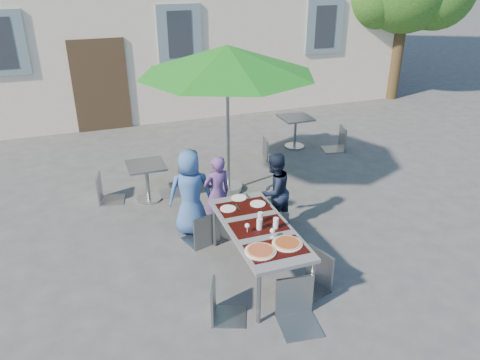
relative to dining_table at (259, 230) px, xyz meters
name	(u,v)px	position (x,y,z in m)	size (l,w,h in m)	color
ground	(324,293)	(0.65, -0.66, -0.70)	(90.00, 90.00, 0.00)	#404043
dining_table	(259,230)	(0.00, 0.00, 0.00)	(0.80, 1.85, 0.76)	#4D4C52
pizza_near_left	(260,251)	(-0.20, -0.55, 0.07)	(0.38, 0.38, 0.03)	white
pizza_near_right	(287,243)	(0.17, -0.51, 0.07)	(0.37, 0.37, 0.03)	white
glassware	(264,223)	(0.04, -0.07, 0.13)	(0.44, 0.45, 0.15)	silver
place_settings	(242,203)	(0.01, 0.65, 0.06)	(0.70, 0.48, 0.01)	white
child_0	(190,192)	(-0.55, 1.38, -0.02)	(0.66, 0.43, 1.36)	#385D9C
child_1	(217,194)	(-0.15, 1.32, -0.08)	(0.45, 0.30, 1.24)	#5F3D7C
child_2	(274,191)	(0.69, 1.09, -0.07)	(0.60, 0.35, 1.24)	#181F34
chair_0	(202,210)	(-0.48, 0.98, -0.12)	(0.54, 0.55, 0.98)	gray
chair_1	(230,209)	(-0.05, 1.01, -0.21)	(0.49, 0.49, 0.85)	gray
chair_2	(274,206)	(0.55, 0.75, -0.14)	(0.51, 0.51, 0.94)	gray
chair_3	(221,282)	(-0.72, -0.63, -0.18)	(0.51, 0.51, 0.89)	gray
chair_4	(316,250)	(0.57, -0.51, -0.11)	(0.56, 0.55, 0.99)	gray
chair_5	(299,278)	(0.10, -0.98, -0.09)	(0.51, 0.52, 1.03)	gray
patio_umbrella	(227,61)	(0.44, 2.54, 1.67)	(3.00, 3.00, 2.62)	#B5B8BD
cafe_table_0	(147,177)	(-1.00, 2.67, -0.26)	(0.63, 0.63, 0.68)	#B5B8BD
bg_chair_l_0	(103,173)	(-1.71, 2.88, -0.15)	(0.49, 0.49, 0.93)	gray
bg_chair_r_0	(174,166)	(-0.50, 2.77, -0.16)	(0.45, 0.45, 0.92)	gray
cafe_table_1	(295,127)	(2.54, 4.10, -0.22)	(0.67, 0.67, 0.71)	#B5B8BD
bg_chair_l_1	(270,136)	(1.75, 3.69, -0.20)	(0.44, 0.43, 0.86)	#92989D
bg_chair_r_1	(339,125)	(3.38, 3.64, -0.11)	(0.53, 0.53, 0.99)	gray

